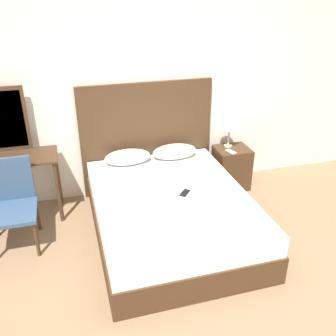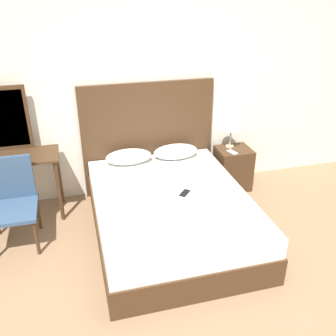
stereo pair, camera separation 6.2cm
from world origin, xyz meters
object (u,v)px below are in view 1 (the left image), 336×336
nightstand (231,168)px  table_lamp (230,122)px  bed (171,214)px  chair (10,200)px  phone_on_nightstand (231,152)px  vanity_desk (12,169)px  phone_on_bed (185,193)px

nightstand → table_lamp: bearing=114.2°
bed → chair: 1.64m
phone_on_nightstand → vanity_desk: size_ratio=0.16×
bed → phone_on_bed: size_ratio=12.82×
phone_on_bed → vanity_desk: 1.91m
nightstand → vanity_desk: bearing=-179.9°
phone_on_bed → phone_on_nightstand: phone_on_nightstand is taller
phone_on_nightstand → phone_on_bed: bearing=-139.6°
chair → phone_on_bed: bearing=-12.1°
bed → phone_on_nightstand: bearing=34.9°
bed → table_lamp: (1.02, 0.86, 0.64)m
phone_on_nightstand → chair: chair is taller
bed → vanity_desk: size_ratio=2.06×
table_lamp → vanity_desk: size_ratio=0.43×
phone_on_nightstand → bed: bearing=-145.1°
phone_on_nightstand → nightstand: bearing=53.4°
nightstand → chair: 2.69m
bed → nightstand: (1.06, 0.78, 0.03)m
table_lamp → chair: bearing=-168.8°
bed → table_lamp: table_lamp is taller
table_lamp → chair: size_ratio=0.48×
phone_on_bed → table_lamp: (0.88, 0.89, 0.38)m
phone_on_bed → chair: size_ratio=0.18×
nightstand → vanity_desk: vanity_desk is taller
table_lamp → chair: table_lamp is taller
phone_on_bed → nightstand: bearing=41.7°
nightstand → phone_on_nightstand: bearing=-126.6°
phone_on_nightstand → table_lamp: bearing=78.0°
chair → vanity_desk: bearing=89.5°
vanity_desk → phone_on_nightstand: bearing=-2.0°
bed → table_lamp: size_ratio=4.79×
bed → chair: size_ratio=2.28×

